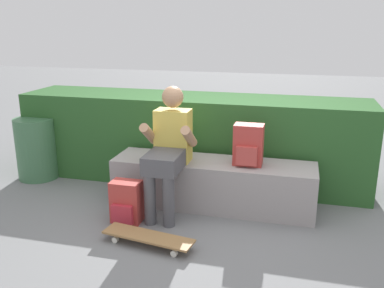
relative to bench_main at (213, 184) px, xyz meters
name	(u,v)px	position (x,y,z in m)	size (l,w,h in m)	color
ground_plane	(205,220)	(0.00, -0.35, -0.24)	(24.00, 24.00, 0.00)	slate
bench_main	(213,184)	(0.00, 0.00, 0.00)	(2.03, 0.51, 0.48)	gray
person_skater	(169,146)	(-0.39, -0.22, 0.43)	(0.49, 0.62, 1.23)	gold
skateboard_near_person	(148,237)	(-0.36, -0.92, -0.17)	(0.82, 0.32, 0.09)	olive
backpack_on_bench	(248,146)	(0.34, -0.01, 0.43)	(0.28, 0.23, 0.40)	#B23833
backpack_on_ground	(126,203)	(-0.71, -0.55, -0.05)	(0.28, 0.23, 0.40)	#B23833
hedge_row	(191,138)	(-0.41, 0.71, 0.26)	(4.01, 0.77, 1.00)	#285525
trash_bin	(37,148)	(-2.21, 0.28, 0.13)	(0.47, 0.47, 0.73)	#3D6B47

